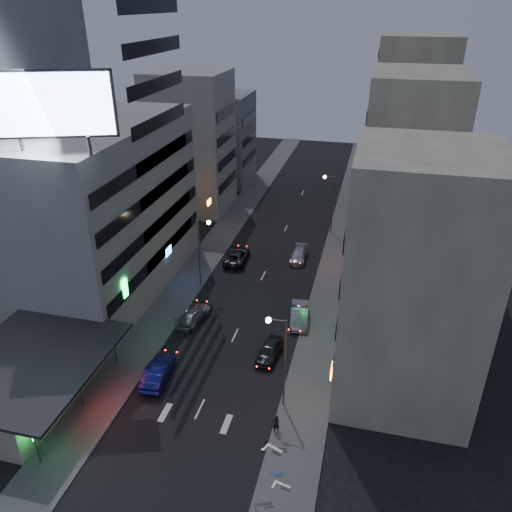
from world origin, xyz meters
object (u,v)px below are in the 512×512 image
(parked_car_right_near, at_px, (269,351))
(road_car_blue, at_px, (158,372))
(scooter_black_a, at_px, (272,496))
(scooter_silver_a, at_px, (292,481))
(parked_car_right_far, at_px, (299,255))
(scooter_black_b, at_px, (287,443))
(scooter_blue, at_px, (283,467))
(scooter_silver_b, at_px, (284,445))
(parked_car_right_mid, at_px, (299,315))
(parked_car_left, at_px, (237,256))
(road_car_silver, at_px, (194,315))
(person, at_px, (276,423))

(parked_car_right_near, relative_size, road_car_blue, 0.86)
(scooter_black_a, relative_size, scooter_silver_a, 0.98)
(road_car_blue, bearing_deg, scooter_silver_a, 143.61)
(parked_car_right_far, height_order, scooter_silver_a, parked_car_right_far)
(parked_car_right_near, bearing_deg, scooter_black_a, -70.86)
(parked_car_right_far, xyz_separation_m, scooter_black_b, (4.06, -29.10, -0.05))
(scooter_black_a, xyz_separation_m, scooter_blue, (0.24, 2.37, -0.03))
(parked_car_right_near, bearing_deg, scooter_silver_b, -66.14)
(parked_car_right_mid, height_order, scooter_black_b, parked_car_right_mid)
(road_car_blue, distance_m, scooter_blue, 13.78)
(scooter_black_a, height_order, scooter_black_b, scooter_black_a)
(scooter_black_a, bearing_deg, parked_car_left, -2.50)
(parked_car_right_near, height_order, road_car_blue, road_car_blue)
(road_car_silver, xyz_separation_m, scooter_silver_b, (11.85, -13.96, 0.01))
(person, xyz_separation_m, scooter_black_b, (1.09, -1.32, -0.27))
(road_car_silver, xyz_separation_m, scooter_blue, (12.14, -15.67, -0.09))
(scooter_blue, bearing_deg, parked_car_right_near, 4.60)
(parked_car_right_mid, xyz_separation_m, person, (0.70, -14.64, 0.09))
(road_car_blue, height_order, person, person)
(person, bearing_deg, scooter_black_b, 94.01)
(parked_car_left, bearing_deg, scooter_silver_b, 108.72)
(person, bearing_deg, parked_car_right_near, -109.79)
(scooter_black_a, bearing_deg, road_car_silver, 11.24)
(parked_car_left, height_order, scooter_black_b, parked_car_left)
(road_car_blue, xyz_separation_m, scooter_silver_a, (12.82, -7.71, -0.16))
(scooter_black_b, bearing_deg, parked_car_right_mid, -4.67)
(parked_car_right_far, relative_size, scooter_black_b, 2.86)
(scooter_silver_a, bearing_deg, parked_car_right_far, 20.18)
(parked_car_right_far, bearing_deg, parked_car_right_mid, -80.93)
(parked_car_left, height_order, scooter_blue, parked_car_left)
(road_car_silver, relative_size, scooter_blue, 3.02)
(scooter_silver_a, xyz_separation_m, scooter_silver_b, (-1.09, 2.70, 0.06))
(parked_car_left, bearing_deg, road_car_blue, 85.06)
(parked_car_right_mid, bearing_deg, scooter_silver_a, -89.54)
(road_car_blue, xyz_separation_m, scooter_silver_b, (11.73, -5.02, -0.10))
(parked_car_right_mid, height_order, person, person)
(road_car_silver, bearing_deg, parked_car_right_near, 166.80)
(road_car_blue, bearing_deg, parked_car_left, -96.76)
(person, relative_size, scooter_silver_b, 0.79)
(parked_car_right_far, height_order, scooter_blue, parked_car_right_far)
(scooter_silver_a, height_order, scooter_blue, scooter_silver_a)
(person, distance_m, scooter_silver_b, 1.94)
(scooter_silver_a, bearing_deg, parked_car_right_mid, 19.46)
(road_car_blue, bearing_deg, road_car_silver, -94.57)
(scooter_black_a, distance_m, scooter_silver_b, 4.08)
(parked_car_right_far, xyz_separation_m, scooter_black_a, (3.93, -33.56, -0.02))
(scooter_black_b, bearing_deg, road_car_silver, 30.49)
(parked_car_right_mid, xyz_separation_m, scooter_black_b, (1.79, -15.96, -0.19))
(parked_car_right_far, bearing_deg, scooter_black_b, -82.78)
(scooter_black_a, height_order, scooter_silver_b, scooter_silver_b)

